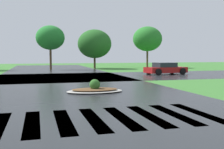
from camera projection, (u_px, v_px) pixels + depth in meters
The scene contains 6 objects.
asphalt_roadway at pixel (84, 97), 12.72m from camera, with size 11.18×80.00×0.01m, color #232628.
asphalt_cross_road at pixel (62, 77), 23.75m from camera, with size 90.00×10.06×0.01m, color #232628.
crosswalk_stripes at pixel (108, 118), 8.40m from camera, with size 6.75×3.25×0.01m.
median_island at pixel (95, 89), 14.26m from camera, with size 2.96×1.74×0.68m.
car_blue_compact at pixel (165, 69), 27.29m from camera, with size 4.33×2.46×1.17m.
background_treeline at pixel (33, 40), 36.12m from camera, with size 42.87×6.12×6.24m.
Camera 1 is at (-2.07, -2.51, 1.96)m, focal length 43.69 mm.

